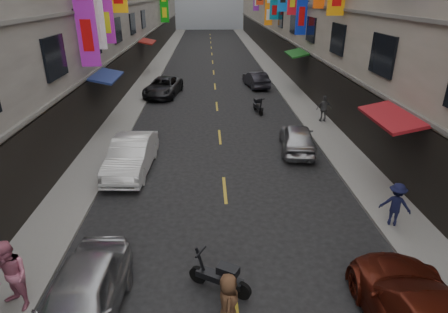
{
  "coord_description": "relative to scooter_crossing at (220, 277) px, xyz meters",
  "views": [
    {
      "loc": [
        -0.61,
        4.81,
        7.29
      ],
      "look_at": [
        -0.25,
        13.01,
        3.67
      ],
      "focal_mm": 30.0,
      "sensor_mm": 36.0,
      "label": 1
    }
  ],
  "objects": [
    {
      "name": "sidewalk_left",
      "position": [
        -5.63,
        29.51,
        -0.38
      ],
      "size": [
        2.0,
        90.0,
        0.12
      ],
      "primitive_type": "cube",
      "color": "slate",
      "rests_on": "ground"
    },
    {
      "name": "lane_markings",
      "position": [
        0.37,
        26.51,
        -0.44
      ],
      "size": [
        0.12,
        80.2,
        0.01
      ],
      "color": "gold",
      "rests_on": "ground"
    },
    {
      "name": "car_right_mid",
      "position": [
        4.14,
        9.42,
        0.24
      ],
      "size": [
        2.12,
        4.17,
        1.36
      ],
      "primitive_type": "imported",
      "rotation": [
        0.0,
        0.0,
        3.01
      ],
      "color": "#A5A5A9",
      "rests_on": "ground"
    },
    {
      "name": "pedestrian_crossing",
      "position": [
        0.14,
        -1.22,
        0.33
      ],
      "size": [
        0.53,
        0.77,
        1.54
      ],
      "primitive_type": "imported",
      "rotation": [
        0.0,
        0.0,
        1.55
      ],
      "color": "#523421",
      "rests_on": "ground"
    },
    {
      "name": "pedestrian_lfar",
      "position": [
        -5.03,
        -0.47,
        0.62
      ],
      "size": [
        1.11,
        1.02,
        1.89
      ],
      "primitive_type": "imported",
      "rotation": [
        0.0,
        0.0,
        -0.56
      ],
      "color": "#C96A87",
      "rests_on": "sidewalk_left"
    },
    {
      "name": "pedestrian_rnear",
      "position": [
        5.88,
        2.69,
        0.44
      ],
      "size": [
        1.11,
        0.9,
        1.52
      ],
      "primitive_type": "imported",
      "rotation": [
        0.0,
        0.0,
        2.67
      ],
      "color": "black",
      "rests_on": "sidewalk_right"
    },
    {
      "name": "pedestrian_rfar",
      "position": [
        6.68,
        13.6,
        0.47
      ],
      "size": [
        0.95,
        0.58,
        1.58
      ],
      "primitive_type": "imported",
      "rotation": [
        0.0,
        0.0,
        3.2
      ],
      "color": "#545557",
      "rests_on": "sidewalk_right"
    },
    {
      "name": "car_right_far",
      "position": [
        3.77,
        23.15,
        0.2
      ],
      "size": [
        1.98,
        4.09,
        1.29
      ],
      "primitive_type": "imported",
      "rotation": [
        0.0,
        0.0,
        3.3
      ],
      "color": "#26252C",
      "rests_on": "ground"
    },
    {
      "name": "street_awnings",
      "position": [
        -0.89,
        13.51,
        2.56
      ],
      "size": [
        13.99,
        35.2,
        0.41
      ],
      "color": "#13491D",
      "rests_on": "ground"
    },
    {
      "name": "scooter_far_right",
      "position": [
        3.03,
        15.96,
        0.0
      ],
      "size": [
        0.61,
        1.79,
        1.14
      ],
      "rotation": [
        0.0,
        0.0,
        3.32
      ],
      "color": "black",
      "rests_on": "ground"
    },
    {
      "name": "car_left_far",
      "position": [
        -3.63,
        20.64,
        0.23
      ],
      "size": [
        2.94,
        5.13,
        1.35
      ],
      "primitive_type": "imported",
      "rotation": [
        0.0,
        0.0,
        -0.15
      ],
      "color": "black",
      "rests_on": "ground"
    },
    {
      "name": "car_left_mid",
      "position": [
        -3.63,
        7.43,
        0.31
      ],
      "size": [
        1.83,
        4.66,
        1.51
      ],
      "primitive_type": "imported",
      "rotation": [
        0.0,
        0.0,
        -0.05
      ],
      "color": "white",
      "rests_on": "ground"
    },
    {
      "name": "sidewalk_right",
      "position": [
        6.37,
        29.51,
        -0.38
      ],
      "size": [
        2.0,
        90.0,
        0.12
      ],
      "primitive_type": "cube",
      "color": "slate",
      "rests_on": "ground"
    },
    {
      "name": "car_left_near",
      "position": [
        -3.26,
        -0.98,
        0.29
      ],
      "size": [
        1.83,
        4.34,
        1.47
      ],
      "primitive_type": "imported",
      "rotation": [
        0.0,
        0.0,
        -0.02
      ],
      "color": "#ADAEB2",
      "rests_on": "ground"
    },
    {
      "name": "scooter_crossing",
      "position": [
        0.0,
        0.0,
        0.0
      ],
      "size": [
        1.63,
        1.0,
        1.14
      ],
      "rotation": [
        0.0,
        0.0,
        1.06
      ],
      "color": "black",
      "rests_on": "ground"
    }
  ]
}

